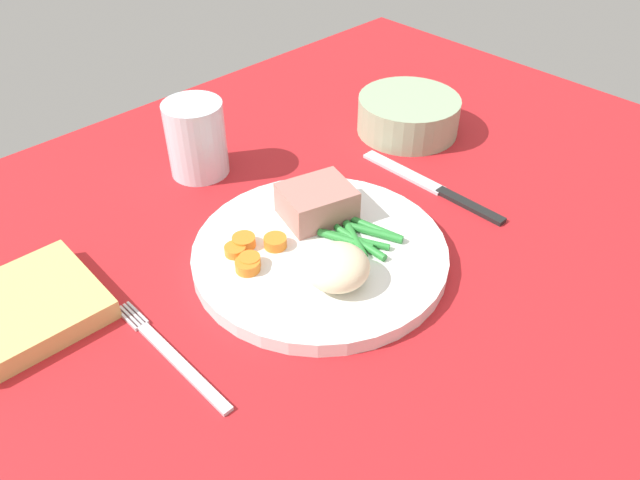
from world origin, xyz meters
The scene contains 11 objects.
dining_table centered at (0.00, 0.00, 1.00)cm, with size 120.00×90.00×2.00cm.
dinner_plate centered at (1.59, 1.97, 2.80)cm, with size 26.34×26.34×1.60cm, color white.
meat_portion centered at (5.14, 6.12, 5.40)cm, with size 7.35×6.11×3.60cm, color #B2756B.
mashed_potatoes centered at (-0.79, -2.77, 5.44)cm, with size 6.33×6.26×3.69cm, color beige.
carrot_slices centered at (-4.28, 5.83, 4.15)cm, with size 6.74×5.59×1.19cm.
green_beans centered at (5.44, 0.06, 3.99)cm, with size 6.02×8.59×0.87cm.
fork centered at (-16.86, 1.72, 2.20)cm, with size 1.44×16.60×0.40cm.
knife centered at (20.41, 1.69, 2.20)cm, with size 1.70×20.50×0.64cm.
water_glass centered at (2.61, 24.49, 5.92)cm, with size 7.20×7.20×9.25cm.
salad_bowl centered at (28.97, 12.99, 4.78)cm, with size 13.68×13.68×4.93cm.
napkin centered at (-23.66, 15.25, 3.04)cm, with size 12.73×12.18×2.08cm, color #DBBC6B.
Camera 1 is at (-32.21, -32.83, 44.33)cm, focal length 34.65 mm.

